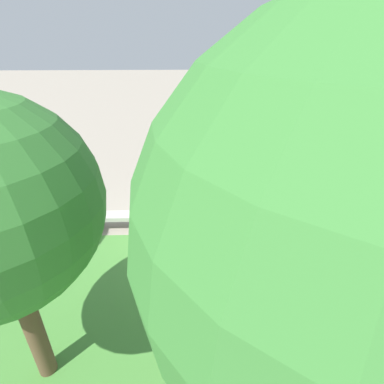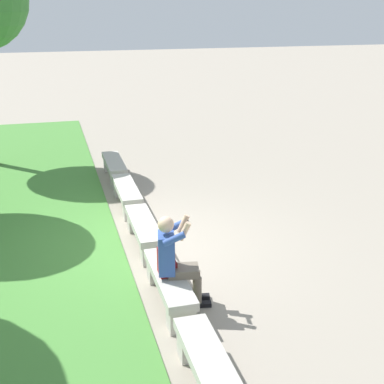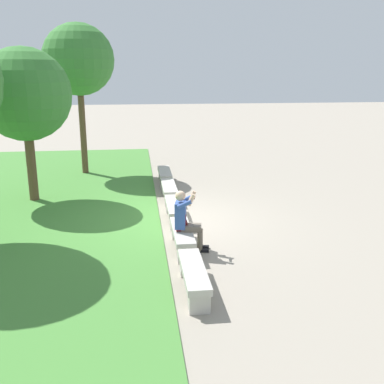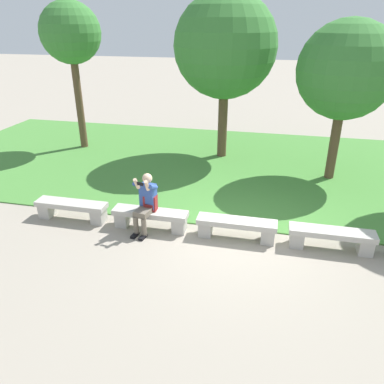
{
  "view_description": "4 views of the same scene",
  "coord_description": "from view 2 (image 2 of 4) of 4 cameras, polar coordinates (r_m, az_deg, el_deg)",
  "views": [
    {
      "loc": [
        0.1,
        6.98,
        4.84
      ],
      "look_at": [
        -0.15,
        -0.76,
        0.7
      ],
      "focal_mm": 28.0,
      "sensor_mm": 36.0,
      "label": 1
    },
    {
      "loc": [
        -8.38,
        1.43,
        4.0
      ],
      "look_at": [
        -0.34,
        -0.77,
        1.03
      ],
      "focal_mm": 50.0,
      "sensor_mm": 36.0,
      "label": 2
    },
    {
      "loc": [
        -11.0,
        0.91,
        3.78
      ],
      "look_at": [
        -0.07,
        -0.44,
        0.76
      ],
      "focal_mm": 42.0,
      "sensor_mm": 36.0,
      "label": 3
    },
    {
      "loc": [
        0.59,
        -7.01,
        4.34
      ],
      "look_at": [
        -0.96,
        -0.07,
        1.04
      ],
      "focal_mm": 35.0,
      "sensor_mm": 36.0,
      "label": 4
    }
  ],
  "objects": [
    {
      "name": "person_photographer",
      "position": [
        7.32,
        -1.82,
        -6.88
      ],
      "size": [
        0.52,
        0.77,
        1.32
      ],
      "color": "black",
      "rests_on": "ground"
    },
    {
      "name": "backpack",
      "position": [
        7.41,
        -2.72,
        -7.51
      ],
      "size": [
        0.28,
        0.24,
        0.43
      ],
      "color": "maroon",
      "rests_on": "bench_near"
    },
    {
      "name": "bench_near",
      "position": [
        7.56,
        -2.46,
        -9.76
      ],
      "size": [
        1.7,
        0.4,
        0.45
      ],
      "color": "#B7B2A8",
      "rests_on": "ground"
    },
    {
      "name": "bench_far",
      "position": [
        11.06,
        -6.98,
        -0.13
      ],
      "size": [
        1.7,
        0.4,
        0.45
      ],
      "color": "#B7B2A8",
      "rests_on": "ground"
    },
    {
      "name": "bench_end",
      "position": [
        12.89,
        -8.29,
        2.68
      ],
      "size": [
        1.7,
        0.4,
        0.45
      ],
      "color": "#B7B2A8",
      "rests_on": "ground"
    },
    {
      "name": "bench_mid",
      "position": [
        9.27,
        -5.16,
        -4.04
      ],
      "size": [
        1.7,
        0.4,
        0.45
      ],
      "color": "#B7B2A8",
      "rests_on": "ground"
    },
    {
      "name": "bench_main",
      "position": [
        6.0,
        1.94,
        -18.57
      ],
      "size": [
        1.7,
        0.4,
        0.45
      ],
      "color": "#B7B2A8",
      "rests_on": "ground"
    },
    {
      "name": "ground_plane",
      "position": [
        9.39,
        -5.11,
        -5.67
      ],
      "size": [
        80.0,
        80.0,
        0.0
      ],
      "primitive_type": "plane",
      "color": "gray"
    }
  ]
}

